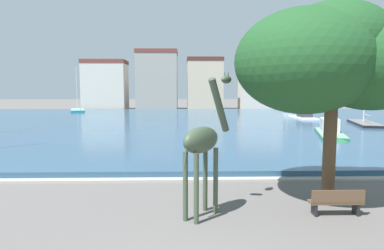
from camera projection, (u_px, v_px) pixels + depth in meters
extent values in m
cube|color=#2D5170|center=(187.00, 122.00, 42.33)|extent=(88.71, 53.06, 0.39)
cube|color=#ADA89E|center=(193.00, 180.00, 15.72)|extent=(88.71, 0.50, 0.12)
cylinder|color=#3D4C38|center=(205.00, 179.00, 11.78)|extent=(0.17, 0.17, 2.29)
cylinder|color=#3D4C38|center=(216.00, 181.00, 11.53)|extent=(0.17, 0.17, 2.29)
cylinder|color=#3D4C38|center=(185.00, 186.00, 10.86)|extent=(0.17, 0.17, 2.29)
cylinder|color=#3D4C38|center=(196.00, 189.00, 10.60)|extent=(0.17, 0.17, 2.29)
ellipsoid|color=#3D4C38|center=(201.00, 140.00, 11.04)|extent=(1.61, 1.81, 0.87)
cylinder|color=#3D4C38|center=(219.00, 105.00, 11.81)|extent=(0.93, 1.10, 1.96)
ellipsoid|color=#3D4C38|center=(226.00, 80.00, 12.11)|extent=(0.56, 0.61, 0.29)
cone|color=#3D4C38|center=(225.00, 73.00, 12.13)|extent=(0.06, 0.06, 0.17)
cone|color=#3D4C38|center=(228.00, 73.00, 12.04)|extent=(0.06, 0.06, 0.17)
cylinder|color=#3D4C38|center=(186.00, 155.00, 10.40)|extent=(0.19, 0.23, 0.93)
cube|color=#939399|center=(289.00, 112.00, 60.12)|extent=(4.01, 7.85, 0.62)
ellipsoid|color=#939399|center=(278.00, 111.00, 63.54)|extent=(2.37, 3.04, 0.59)
cube|color=#B1B1B5|center=(289.00, 110.00, 60.09)|extent=(3.93, 7.69, 0.06)
cube|color=silver|center=(291.00, 107.00, 59.49)|extent=(2.02, 2.94, 1.06)
cylinder|color=silver|center=(288.00, 96.00, 60.36)|extent=(0.12, 0.12, 5.22)
cylinder|color=silver|center=(292.00, 105.00, 59.27)|extent=(0.86, 2.58, 0.08)
cube|color=black|center=(365.00, 125.00, 37.51)|extent=(4.13, 8.08, 0.62)
ellipsoid|color=black|center=(357.00, 122.00, 41.09)|extent=(2.61, 3.14, 0.59)
cube|color=slate|center=(365.00, 122.00, 37.48)|extent=(4.05, 7.92, 0.06)
cylinder|color=silver|center=(365.00, 87.00, 37.64)|extent=(0.12, 0.12, 7.81)
cylinder|color=silver|center=(367.00, 115.00, 36.63)|extent=(0.78, 2.65, 0.08)
cube|color=teal|center=(78.00, 111.00, 61.05)|extent=(4.66, 8.45, 0.69)
ellipsoid|color=teal|center=(78.00, 110.00, 64.68)|extent=(2.83, 3.34, 0.66)
cube|color=#6EA5A8|center=(78.00, 109.00, 61.01)|extent=(4.57, 8.28, 0.06)
cylinder|color=silver|center=(77.00, 88.00, 61.18)|extent=(0.12, 0.12, 7.83)
cylinder|color=silver|center=(77.00, 105.00, 60.15)|extent=(0.94, 2.74, 0.08)
cube|color=#236B42|center=(330.00, 136.00, 29.04)|extent=(4.06, 7.65, 0.57)
ellipsoid|color=#236B42|center=(336.00, 142.00, 25.67)|extent=(2.46, 3.00, 0.54)
cube|color=gray|center=(330.00, 132.00, 29.00)|extent=(3.98, 7.50, 0.06)
cube|color=silver|center=(329.00, 125.00, 29.47)|extent=(2.08, 2.88, 1.14)
cylinder|color=silver|center=(332.00, 95.00, 28.13)|extent=(0.12, 0.12, 6.54)
cylinder|color=silver|center=(329.00, 122.00, 29.62)|extent=(0.84, 2.50, 0.08)
cube|color=white|center=(303.00, 119.00, 45.67)|extent=(2.15, 6.16, 0.56)
ellipsoid|color=white|center=(296.00, 117.00, 48.57)|extent=(1.89, 2.17, 0.54)
cube|color=silver|center=(303.00, 117.00, 45.64)|extent=(2.11, 6.04, 0.06)
cube|color=#333338|center=(304.00, 114.00, 45.13)|extent=(1.48, 2.17, 0.84)
cylinder|color=silver|center=(303.00, 84.00, 45.63)|extent=(0.12, 0.12, 8.99)
cylinder|color=silver|center=(305.00, 111.00, 44.94)|extent=(0.11, 2.15, 0.08)
cylinder|color=brown|center=(329.00, 149.00, 12.45)|extent=(0.47, 0.47, 4.14)
ellipsoid|color=#1E4C23|center=(334.00, 45.00, 12.05)|extent=(4.09, 4.09, 3.07)
ellipsoid|color=#1E4C23|center=(372.00, 63.00, 12.05)|extent=(4.57, 4.57, 3.42)
ellipsoid|color=#1E4C23|center=(305.00, 62.00, 12.03)|extent=(5.04, 5.04, 3.78)
cube|color=brown|center=(335.00, 202.00, 11.43)|extent=(1.80, 0.44, 0.08)
cube|color=brown|center=(338.00, 197.00, 11.22)|extent=(1.80, 0.06, 0.44)
cube|color=black|center=(314.00, 209.00, 11.44)|extent=(0.08, 0.40, 0.45)
cube|color=black|center=(356.00, 208.00, 11.47)|extent=(0.08, 0.40, 0.45)
cube|color=beige|center=(106.00, 87.00, 71.53)|extent=(8.85, 6.48, 9.71)
cube|color=brown|center=(105.00, 62.00, 70.98)|extent=(9.03, 6.61, 0.80)
cube|color=gray|center=(157.00, 82.00, 71.10)|extent=(8.44, 6.97, 11.71)
cube|color=brown|center=(157.00, 52.00, 70.45)|extent=(8.61, 7.11, 0.80)
cube|color=#C6B293|center=(205.00, 86.00, 71.57)|extent=(7.36, 6.65, 10.17)
cube|color=#51281E|center=(205.00, 60.00, 71.00)|extent=(7.51, 6.78, 0.80)
cube|color=beige|center=(260.00, 87.00, 71.77)|extent=(8.49, 6.52, 9.91)
cube|color=#51281E|center=(261.00, 61.00, 71.21)|extent=(8.66, 6.66, 0.80)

